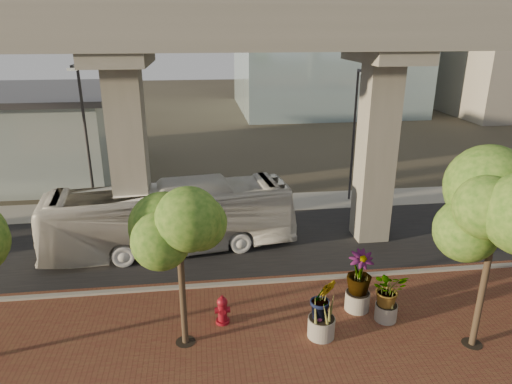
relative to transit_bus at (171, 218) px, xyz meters
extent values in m
plane|color=#383228|center=(4.28, -1.82, -1.70)|extent=(160.00, 160.00, 0.00)
cube|color=brown|center=(4.28, -9.82, -1.67)|extent=(70.00, 13.00, 0.06)
cube|color=black|center=(4.28, 0.18, -1.68)|extent=(90.00, 8.00, 0.04)
cube|color=gray|center=(4.28, -3.82, -1.62)|extent=(70.00, 0.25, 0.16)
cube|color=gray|center=(4.28, 5.68, -1.67)|extent=(90.00, 3.00, 0.06)
cube|color=gray|center=(4.28, -1.42, 8.80)|extent=(72.00, 2.40, 1.80)
cube|color=gray|center=(4.28, 1.78, 8.80)|extent=(72.00, 2.40, 1.80)
imported|color=silver|center=(0.00, 0.00, 0.00)|extent=(12.42, 4.33, 3.39)
cylinder|color=maroon|center=(2.13, -6.43, -1.58)|extent=(0.52, 0.52, 0.12)
cylinder|color=maroon|center=(2.13, -6.43, -1.16)|extent=(0.35, 0.35, 0.83)
sphere|color=maroon|center=(2.13, -6.43, -0.74)|extent=(0.40, 0.40, 0.40)
cylinder|color=maroon|center=(2.13, -6.43, -0.56)|extent=(0.12, 0.12, 0.14)
cylinder|color=maroon|center=(2.13, -6.43, -1.09)|extent=(0.58, 0.23, 0.23)
cylinder|color=#A9A499|center=(8.28, -7.02, -1.31)|extent=(0.83, 0.83, 0.65)
imported|color=#255316|center=(8.28, -7.02, -0.29)|extent=(1.85, 1.85, 1.39)
cylinder|color=#9D978D|center=(7.42, -6.23, -1.26)|extent=(0.96, 0.96, 0.74)
imported|color=#255316|center=(7.42, -6.23, -0.02)|extent=(2.34, 2.34, 1.75)
cylinder|color=gray|center=(5.59, -7.67, -1.26)|extent=(0.97, 0.97, 0.76)
imported|color=#255316|center=(5.59, -7.67, -0.07)|extent=(2.16, 2.16, 1.62)
cylinder|color=#443427|center=(0.75, -7.39, 0.12)|extent=(0.22, 0.22, 3.52)
cylinder|color=black|center=(0.75, -7.39, -1.63)|extent=(0.70, 0.70, 0.01)
cylinder|color=#443427|center=(10.75, -8.78, 0.14)|extent=(0.22, 0.22, 3.56)
cylinder|color=black|center=(10.75, -8.78, -1.63)|extent=(0.70, 0.70, 0.01)
cylinder|color=#2C2C31|center=(-4.39, 3.68, 2.69)|extent=(0.15, 0.15, 8.69)
cube|color=#2C2C31|center=(-4.39, 3.14, 7.03)|extent=(0.16, 1.09, 0.16)
cube|color=silver|center=(-4.39, 2.60, 6.92)|extent=(0.43, 0.22, 0.13)
cylinder|color=#333238|center=(11.00, 5.65, 2.40)|extent=(0.14, 0.14, 8.11)
cube|color=#333238|center=(11.00, 5.15, 6.46)|extent=(0.15, 1.01, 0.15)
cube|color=silver|center=(11.00, 4.64, 6.36)|extent=(0.41, 0.20, 0.12)
camera|label=1|loc=(1.54, -20.94, 8.86)|focal=32.00mm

